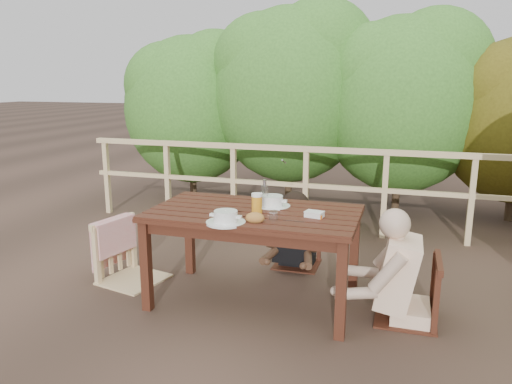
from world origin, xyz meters
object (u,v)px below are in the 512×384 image
(diner_right, at_px, (416,231))
(woman, at_px, (298,207))
(soup_far, at_px, (272,201))
(bread_roll, at_px, (255,218))
(soup_near, at_px, (226,217))
(bottle, at_px, (265,194))
(tumbler, at_px, (273,217))
(table, at_px, (254,257))
(beer_glass, at_px, (257,204))
(butter_tub, at_px, (314,215))
(chair_far, at_px, (298,223))
(chair_left, at_px, (131,226))
(chair_right, at_px, (410,260))

(diner_right, bearing_deg, woman, 51.29)
(soup_far, xyz_separation_m, bread_roll, (0.00, -0.48, -0.01))
(soup_far, height_order, bread_roll, soup_far)
(soup_near, relative_size, bottle, 1.20)
(bottle, relative_size, tumbler, 2.86)
(woman, relative_size, soup_near, 4.02)
(table, distance_m, beer_glass, 0.46)
(diner_right, xyz_separation_m, bottle, (-1.17, 0.07, 0.17))
(soup_far, bearing_deg, bottle, -127.23)
(diner_right, bearing_deg, beer_glass, 95.26)
(soup_near, xyz_separation_m, soup_far, (0.20, 0.54, 0.00))
(tumbler, bearing_deg, butter_tub, 32.61)
(diner_right, xyz_separation_m, tumbler, (-1.00, -0.27, 0.09))
(soup_near, height_order, bread_roll, soup_near)
(bottle, height_order, butter_tub, bottle)
(soup_far, relative_size, bottle, 1.23)
(bread_roll, bearing_deg, soup_near, -161.15)
(soup_near, relative_size, tumbler, 3.44)
(woman, height_order, soup_far, woman)
(table, relative_size, chair_far, 1.91)
(beer_glass, relative_size, bottle, 0.70)
(soup_far, relative_size, bread_roll, 2.10)
(butter_tub, bearing_deg, bottle, 170.11)
(chair_left, bearing_deg, table, -80.84)
(chair_far, bearing_deg, bread_roll, -93.22)
(bottle, height_order, tumbler, bottle)
(table, distance_m, butter_tub, 0.63)
(bread_roll, bearing_deg, butter_tub, 32.37)
(chair_far, distance_m, beer_glass, 1.02)
(soup_far, height_order, butter_tub, soup_far)
(bottle, distance_m, butter_tub, 0.48)
(table, relative_size, bottle, 6.77)
(chair_right, bearing_deg, butter_tub, -82.30)
(woman, bearing_deg, bread_roll, 86.83)
(soup_far, bearing_deg, butter_tub, -30.68)
(diner_right, bearing_deg, chair_far, 51.96)
(bread_roll, bearing_deg, diner_right, 16.97)
(soup_far, bearing_deg, diner_right, -6.88)
(chair_right, height_order, bottle, bottle)
(table, bearing_deg, soup_far, 63.37)
(chair_far, bearing_deg, tumbler, -87.31)
(soup_near, bearing_deg, diner_right, 17.26)
(diner_right, xyz_separation_m, bread_roll, (-1.12, -0.34, 0.09))
(butter_tub, bearing_deg, table, -173.65)
(soup_near, relative_size, beer_glass, 1.73)
(chair_left, bearing_deg, woman, -45.23)
(soup_far, distance_m, beer_glass, 0.25)
(chair_left, xyz_separation_m, bottle, (1.20, 0.06, 0.35))
(table, height_order, butter_tub, butter_tub)
(chair_far, xyz_separation_m, bottle, (-0.11, -0.75, 0.44))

